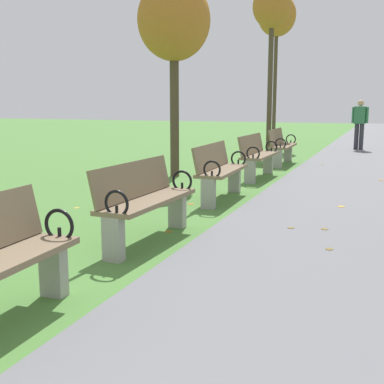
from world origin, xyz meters
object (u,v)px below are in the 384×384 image
object	(u,v)px
park_bench_3	(145,199)
tree_2	(174,22)
park_bench_4	(219,170)
pedestrian_walking	(360,122)
tree_3	(272,10)
park_bench_5	(257,155)
tree_4	(277,17)
park_bench_6	(281,145)

from	to	relation	value
park_bench_3	tree_2	size ratio (longest dim) A/B	0.40
park_bench_3	park_bench_4	xyz separation A→B (m)	(-0.00, 2.65, 0.00)
tree_2	park_bench_3	bearing A→B (deg)	-70.38
park_bench_4	pedestrian_walking	distance (m)	9.91
tree_2	tree_3	world-z (taller)	tree_3
park_bench_3	pedestrian_walking	world-z (taller)	pedestrian_walking
park_bench_4	tree_3	distance (m)	8.98
park_bench_5	tree_4	xyz separation A→B (m)	(-1.38, 7.92, 4.01)
park_bench_4	tree_3	bearing A→B (deg)	97.27
park_bench_3	tree_4	xyz separation A→B (m)	(-1.38, 13.07, 4.01)
park_bench_5	park_bench_4	bearing A→B (deg)	-90.00
park_bench_3	tree_2	bearing A→B (deg)	109.62
park_bench_6	tree_2	distance (m)	4.26
park_bench_6	tree_4	world-z (taller)	tree_4
park_bench_5	pedestrian_walking	size ratio (longest dim) A/B	0.99
park_bench_4	pedestrian_walking	bearing A→B (deg)	80.65
park_bench_3	tree_2	xyz separation A→B (m)	(-1.70, 4.78, 2.67)
park_bench_4	tree_3	xyz separation A→B (m)	(-1.03, 8.06, 3.82)
tree_2	tree_3	size ratio (longest dim) A/B	0.79
park_bench_5	pedestrian_walking	distance (m)	7.46
park_bench_6	pedestrian_walking	distance (m)	5.08
park_bench_3	tree_3	distance (m)	11.42
tree_2	pedestrian_walking	world-z (taller)	tree_2
tree_4	tree_2	bearing A→B (deg)	-92.23
park_bench_5	tree_3	world-z (taller)	tree_3
park_bench_6	tree_4	bearing A→B (deg)	104.21
tree_4	pedestrian_walking	size ratio (longest dim) A/B	3.26
park_bench_4	tree_2	distance (m)	3.81
park_bench_4	park_bench_3	bearing A→B (deg)	-90.00
park_bench_3	tree_3	xyz separation A→B (m)	(-1.03, 10.71, 3.82)
tree_2	tree_3	distance (m)	6.08
park_bench_4	park_bench_5	size ratio (longest dim) A/B	1.00
tree_3	park_bench_4	bearing A→B (deg)	-82.73
park_bench_5	park_bench_6	bearing A→B (deg)	90.00
park_bench_4	park_bench_6	size ratio (longest dim) A/B	1.00
pedestrian_walking	park_bench_6	bearing A→B (deg)	-108.53
park_bench_4	tree_4	distance (m)	11.25
tree_2	tree_4	distance (m)	8.41
tree_4	park_bench_4	bearing A→B (deg)	-82.46
park_bench_6	tree_3	xyz separation A→B (m)	(-1.03, 3.09, 3.82)
tree_3	tree_4	bearing A→B (deg)	98.49
tree_4	park_bench_6	bearing A→B (deg)	-75.79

